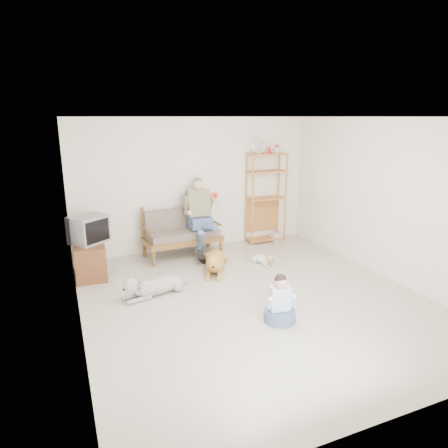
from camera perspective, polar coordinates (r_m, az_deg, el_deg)
name	(u,v)px	position (r m, az deg, el deg)	size (l,w,h in m)	color
floor	(254,299)	(6.25, 4.30, -10.59)	(5.50, 5.50, 0.00)	beige
ceiling	(258,117)	(5.63, 4.86, 15.02)	(5.50, 5.50, 0.00)	silver
wall_back	(195,184)	(8.28, -4.17, 5.67)	(5.00, 5.00, 0.00)	silver
wall_front	(406,285)	(3.69, 24.61, -7.90)	(5.00, 5.00, 0.00)	silver
wall_left	(72,232)	(5.18, -20.88, -1.06)	(5.50, 5.50, 0.00)	silver
wall_right	(388,200)	(7.26, 22.44, 3.21)	(5.50, 5.50, 0.00)	silver
loveseat	(182,232)	(7.99, -6.09, -1.10)	(1.55, 0.82, 0.95)	brown
man	(201,222)	(7.81, -3.31, 0.32)	(0.59, 0.84, 1.36)	#4F5F92
etagere	(266,197)	(8.78, 6.00, 3.84)	(0.87, 0.38, 2.26)	#BC7F3B
book_stack	(277,237)	(9.09, 7.55, -1.81)	(0.25, 0.18, 0.16)	white
tv_stand	(90,259)	(7.36, -18.65, -4.79)	(0.54, 0.92, 0.60)	brown
crt_tv	(89,229)	(7.21, -18.76, -0.72)	(0.73, 0.70, 0.47)	slate
wall_outlet	(137,240)	(8.21, -12.30, -2.27)	(0.12, 0.02, 0.08)	silver
golden_retriever	(215,261)	(7.25, -1.32, -5.38)	(0.70, 1.28, 0.41)	#AE7F3C
shaggy_dog	(153,286)	(6.38, -10.10, -8.72)	(1.24, 0.52, 0.38)	white
terrier	(264,259)	(7.59, 5.74, -5.05)	(0.28, 0.60, 0.23)	white
child	(280,304)	(5.56, 7.97, -11.30)	(0.43, 0.43, 0.68)	#4F5F92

